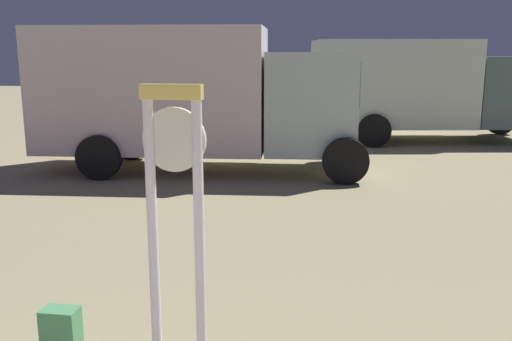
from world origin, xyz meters
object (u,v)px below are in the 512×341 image
object	(u,v)px
standing_clock	(176,216)
box_truck_far	(418,86)
backpack	(62,334)
box_truck_near	(189,94)

from	to	relation	value
standing_clock	box_truck_far	xyz separation A→B (m)	(3.36, 13.04, 0.17)
standing_clock	backpack	world-z (taller)	standing_clock
backpack	box_truck_near	xyz separation A→B (m)	(-0.92, 7.58, 1.44)
backpack	box_truck_near	distance (m)	7.77
backpack	box_truck_far	bearing A→B (deg)	70.39
standing_clock	box_truck_near	distance (m)	8.27
standing_clock	box_truck_near	size ratio (longest dim) A/B	0.33
standing_clock	backpack	size ratio (longest dim) A/B	5.23
box_truck_near	box_truck_far	world-z (taller)	box_truck_near
standing_clock	backpack	xyz separation A→B (m)	(-1.13, 0.43, -1.19)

